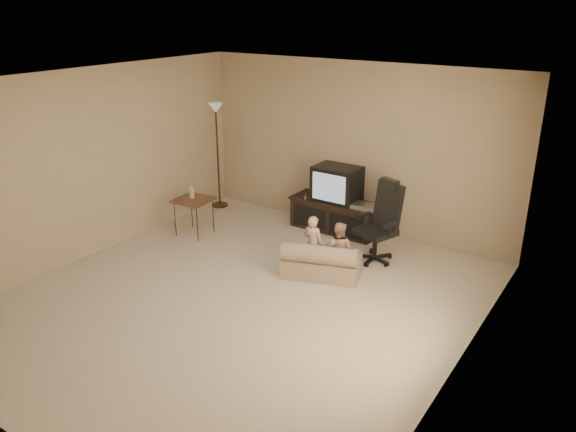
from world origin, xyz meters
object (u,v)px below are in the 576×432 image
(office_chair, at_px, (379,232))
(toddler_right, at_px, (339,249))
(floor_lamp, at_px, (217,132))
(side_table, at_px, (193,200))
(tv_stand, at_px, (336,205))
(toddler_left, at_px, (313,244))
(child_sofa, at_px, (321,263))

(office_chair, bearing_deg, toddler_right, -87.74)
(floor_lamp, bearing_deg, side_table, -67.03)
(office_chair, bearing_deg, tv_stand, 168.48)
(floor_lamp, relative_size, toddler_right, 2.40)
(side_table, distance_m, toddler_left, 2.12)
(tv_stand, xyz_separation_m, side_table, (-1.69, -1.29, 0.12))
(side_table, bearing_deg, office_chair, 14.85)
(tv_stand, height_order, toddler_left, tv_stand)
(floor_lamp, xyz_separation_m, toddler_left, (2.60, -1.24, -0.89))
(toddler_left, bearing_deg, floor_lamp, -26.71)
(toddler_left, height_order, toddler_right, toddler_left)
(tv_stand, distance_m, floor_lamp, 2.34)
(office_chair, relative_size, toddler_right, 1.53)
(floor_lamp, height_order, toddler_left, floor_lamp)
(child_sofa, bearing_deg, tv_stand, 93.81)
(tv_stand, xyz_separation_m, office_chair, (0.98, -0.59, -0.02))
(tv_stand, bearing_deg, toddler_left, -71.73)
(office_chair, relative_size, floor_lamp, 0.64)
(floor_lamp, distance_m, child_sofa, 3.25)
(tv_stand, height_order, child_sofa, tv_stand)
(office_chair, distance_m, side_table, 2.76)
(floor_lamp, bearing_deg, toddler_right, -21.73)
(office_chair, height_order, toddler_left, office_chair)
(toddler_left, bearing_deg, child_sofa, 155.74)
(office_chair, distance_m, child_sofa, 0.97)
(tv_stand, bearing_deg, side_table, -141.49)
(child_sofa, bearing_deg, toddler_left, 138.53)
(office_chair, height_order, side_table, office_chair)
(floor_lamp, xyz_separation_m, child_sofa, (2.77, -1.31, -1.08))
(toddler_left, xyz_separation_m, toddler_right, (0.33, 0.07, -0.02))
(floor_lamp, height_order, toddler_right, floor_lamp)
(tv_stand, relative_size, office_chair, 1.27)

